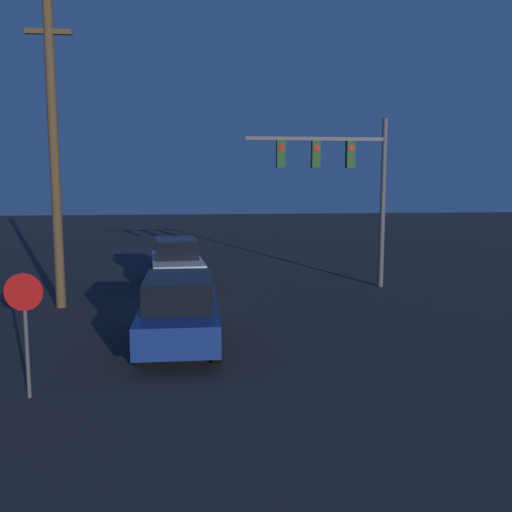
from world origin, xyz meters
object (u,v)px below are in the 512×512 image
at_px(car_far, 177,261).
at_px(stop_sign, 25,313).
at_px(traffic_signal_mast, 343,172).
at_px(utility_pole, 54,154).
at_px(car_near, 179,310).

height_order(car_far, stop_sign, stop_sign).
distance_m(traffic_signal_mast, utility_pole, 9.23).
bearing_deg(car_far, stop_sign, 73.47).
bearing_deg(utility_pole, stop_sign, -81.88).
bearing_deg(car_far, utility_pole, 41.53).
distance_m(car_far, utility_pole, 5.96).
bearing_deg(car_near, stop_sign, -130.64).
bearing_deg(car_near, utility_pole, 129.96).
xyz_separation_m(car_near, stop_sign, (-2.51, -2.88, 0.68)).
bearing_deg(utility_pole, car_near, -50.54).
height_order(traffic_signal_mast, stop_sign, traffic_signal_mast).
bearing_deg(traffic_signal_mast, utility_pole, -166.76).
relative_size(car_near, stop_sign, 2.10).
relative_size(stop_sign, utility_pole, 0.25).
height_order(car_far, traffic_signal_mast, traffic_signal_mast).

